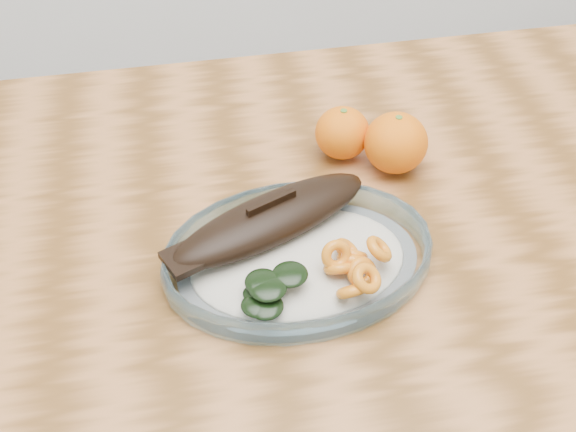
{
  "coord_description": "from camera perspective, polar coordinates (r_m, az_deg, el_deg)",
  "views": [
    {
      "loc": [
        -0.17,
        -0.56,
        1.32
      ],
      "look_at": [
        -0.06,
        0.02,
        0.77
      ],
      "focal_mm": 45.0,
      "sensor_mm": 36.0,
      "label": 1
    }
  ],
  "objects": [
    {
      "name": "dining_table",
      "position": [
        0.89,
        3.97,
        -5.9
      ],
      "size": [
        1.2,
        0.8,
        0.75
      ],
      "color": "brown",
      "rests_on": "ground"
    },
    {
      "name": "orange_left",
      "position": [
        0.91,
        4.32,
        6.57
      ],
      "size": [
        0.07,
        0.07,
        0.07
      ],
      "primitive_type": "sphere",
      "color": "#FF6C05",
      "rests_on": "dining_table"
    },
    {
      "name": "plated_meal",
      "position": [
        0.77,
        0.71,
        -2.99
      ],
      "size": [
        0.55,
        0.55,
        0.08
      ],
      "rotation": [
        0.0,
        0.0,
        0.06
      ],
      "color": "white",
      "rests_on": "dining_table"
    },
    {
      "name": "orange_right",
      "position": [
        0.89,
        8.51,
        5.74
      ],
      "size": [
        0.08,
        0.08,
        0.08
      ],
      "primitive_type": "sphere",
      "color": "#FF6C05",
      "rests_on": "dining_table"
    }
  ]
}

